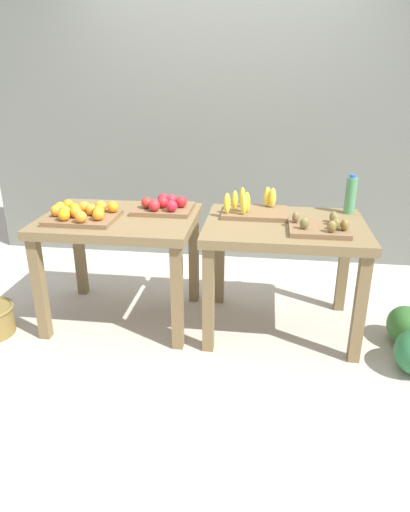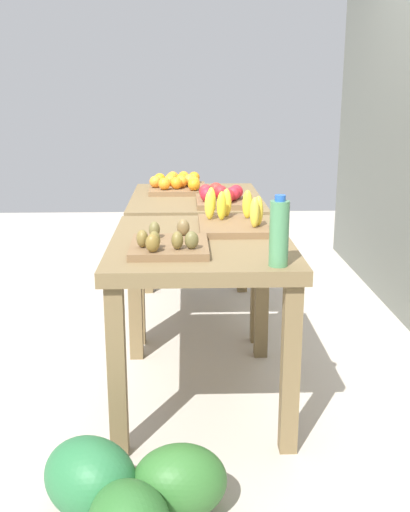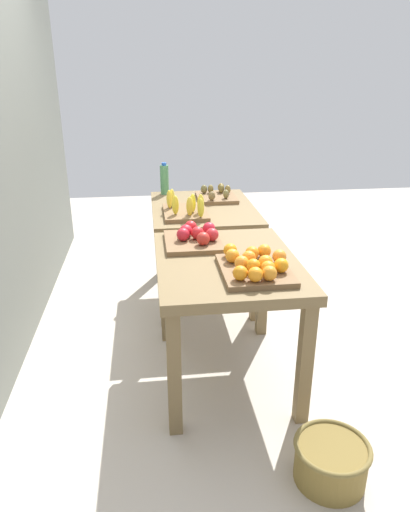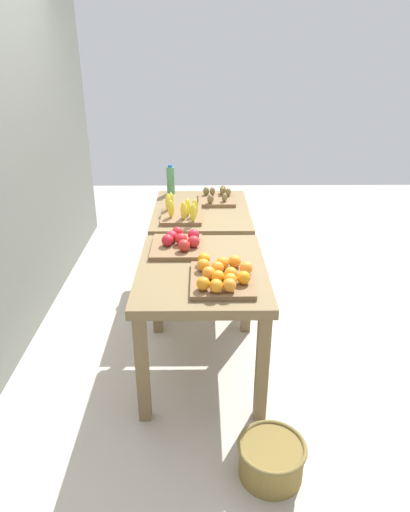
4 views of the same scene
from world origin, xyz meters
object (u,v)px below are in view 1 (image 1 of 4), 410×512
(orange_bin, at_px, (82,213))
(display_table_left, at_px, (120,232))
(display_table_right, at_px, (284,240))
(water_bottle, at_px, (351,195))
(banana_crate, at_px, (253,209))
(apple_bin, at_px, (164,206))
(kiwi_bin, at_px, (320,227))

(orange_bin, bearing_deg, display_table_left, 28.62)
(display_table_right, distance_m, water_bottle, 0.58)
(display_table_left, distance_m, orange_bin, 0.29)
(banana_crate, height_order, water_bottle, water_bottle)
(orange_bin, bearing_deg, apple_bin, 28.54)
(display_table_right, distance_m, orange_bin, 1.35)
(display_table_left, distance_m, kiwi_bin, 1.34)
(orange_bin, relative_size, water_bottle, 1.63)
(orange_bin, relative_size, banana_crate, 1.00)
(water_bottle, bearing_deg, display_table_left, -169.78)
(display_table_right, distance_m, kiwi_bin, 0.29)
(water_bottle, bearing_deg, apple_bin, -174.28)
(orange_bin, bearing_deg, display_table_right, 4.94)
(display_table_left, height_order, orange_bin, orange_bin)
(display_table_right, xyz_separation_m, orange_bin, (-1.33, -0.11, 0.16))
(kiwi_bin, distance_m, water_bottle, 0.49)
(orange_bin, bearing_deg, kiwi_bin, -0.91)
(water_bottle, bearing_deg, display_table_right, -147.35)
(display_table_left, height_order, kiwi_bin, kiwi_bin)
(apple_bin, distance_m, kiwi_bin, 1.08)
(orange_bin, relative_size, kiwi_bin, 1.22)
(display_table_left, bearing_deg, banana_crate, 9.98)
(kiwi_bin, bearing_deg, orange_bin, 179.09)
(display_table_right, relative_size, orange_bin, 2.36)
(apple_bin, relative_size, kiwi_bin, 1.11)
(banana_crate, bearing_deg, display_table_left, -170.02)
(display_table_right, bearing_deg, orange_bin, -175.06)
(apple_bin, bearing_deg, display_table_left, -151.52)
(orange_bin, bearing_deg, water_bottle, 12.62)
(apple_bin, bearing_deg, orange_bin, -151.46)
(apple_bin, height_order, water_bottle, water_bottle)
(kiwi_bin, bearing_deg, banana_crate, 145.02)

